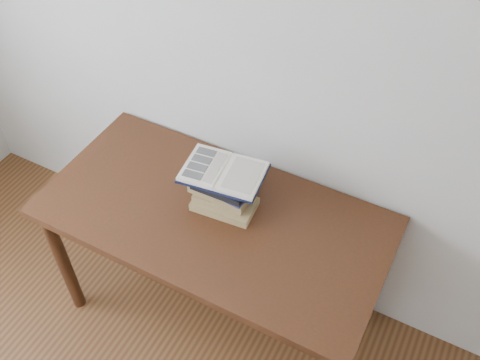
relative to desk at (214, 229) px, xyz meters
The scene contains 3 objects.
desk is the anchor object (origin of this frame).
book_stack 0.19m from the desk, 77.94° to the left, with size 0.28×0.20×0.15m.
open_book 0.28m from the desk, 88.01° to the left, with size 0.35×0.26×0.03m.
Camera 1 is at (0.78, 0.20, 2.44)m, focal length 40.00 mm.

